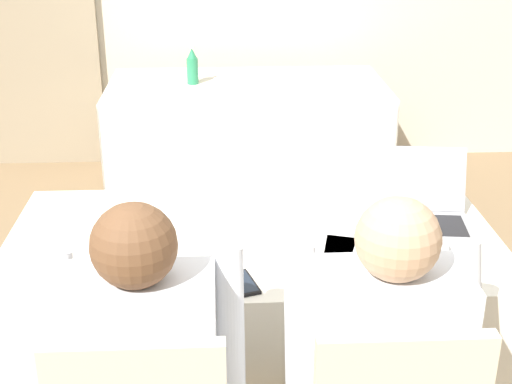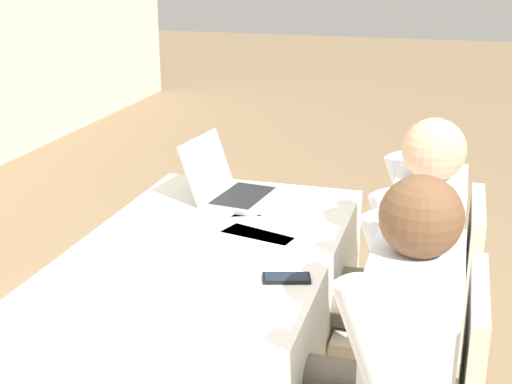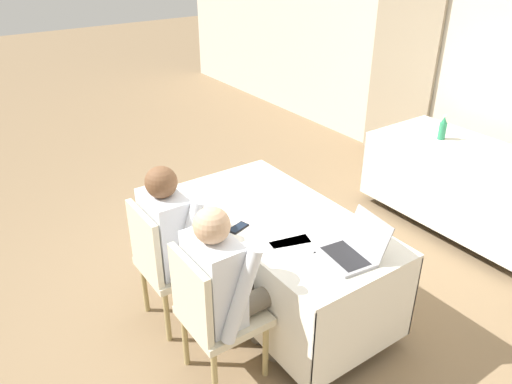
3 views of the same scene
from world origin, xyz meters
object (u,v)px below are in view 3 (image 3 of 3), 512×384
chair_near_left (165,260)px  person_checkered_shirt (178,235)px  person_white_shirt (227,282)px  water_bottle (443,129)px  chair_near_right (212,311)px  laptop (352,250)px  cell_phone (238,228)px

chair_near_left → person_checkered_shirt: (-0.00, 0.10, 0.16)m
person_checkered_shirt → person_white_shirt: bearing=-180.0°
water_bottle → chair_near_right: water_bottle is taller
chair_near_left → person_white_shirt: bearing=-170.2°
person_checkered_shirt → water_bottle: bearing=-90.8°
chair_near_right → person_white_shirt: (0.00, 0.10, 0.16)m
water_bottle → chair_near_left: size_ratio=0.25×
chair_near_left → laptop: bearing=-138.6°
water_bottle → person_checkered_shirt: 2.64m
laptop → chair_near_right: (-0.29, -0.78, -0.27)m
cell_phone → chair_near_right: size_ratio=0.17×
laptop → person_checkered_shirt: (-0.89, -0.68, -0.11)m
laptop → cell_phone: (-0.64, -0.38, -0.04)m
cell_phone → chair_near_left: bearing=-138.9°
laptop → chair_near_left: laptop is taller
chair_near_left → person_white_shirt: person_white_shirt is taller
cell_phone → person_checkered_shirt: person_checkered_shirt is taller
laptop → cell_phone: size_ratio=2.28×
person_checkered_shirt → chair_near_left: bearing=90.0°
chair_near_left → chair_near_right: (0.60, 0.00, 0.00)m
laptop → person_checkered_shirt: size_ratio=0.30×
water_bottle → person_checkered_shirt: bearing=-90.8°
laptop → cell_phone: 0.74m
chair_near_left → person_white_shirt: (0.60, 0.10, 0.16)m
chair_near_right → water_bottle: bearing=-78.4°
chair_near_right → chair_near_left: bearing=0.0°
laptop → person_checkered_shirt: bearing=-135.5°
chair_near_left → chair_near_right: 0.60m
person_checkered_shirt → person_white_shirt: size_ratio=1.00×
laptop → water_bottle: (-0.85, 1.96, 0.05)m
laptop → person_white_shirt: bearing=-106.0°
cell_phone → person_checkered_shirt: size_ratio=0.13×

